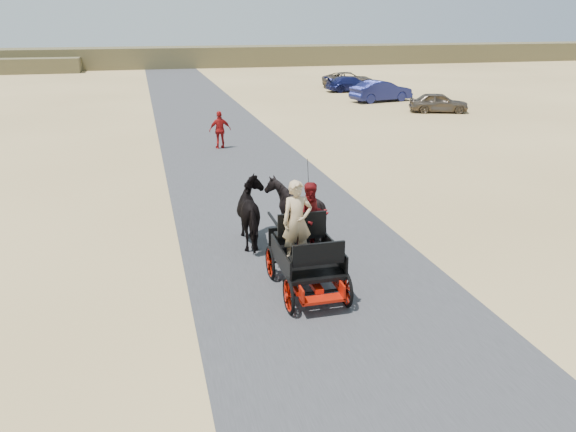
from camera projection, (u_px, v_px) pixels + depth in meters
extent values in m
plane|color=tan|center=(321.00, 282.00, 12.88)|extent=(140.00, 140.00, 0.00)
cube|color=#38383A|center=(321.00, 282.00, 12.88)|extent=(6.00, 140.00, 0.01)
cube|color=brown|center=(169.00, 57.00, 69.09)|extent=(140.00, 6.00, 2.40)
imported|color=black|center=(255.00, 213.00, 14.84)|extent=(0.91, 2.01, 1.70)
imported|color=black|center=(295.00, 210.00, 15.09)|extent=(1.37, 1.54, 1.70)
imported|color=tan|center=(297.00, 222.00, 11.97)|extent=(0.66, 0.43, 1.80)
imported|color=#660C0F|center=(312.00, 216.00, 12.63)|extent=(0.77, 0.60, 1.58)
imported|color=#9D1212|center=(220.00, 130.00, 25.83)|extent=(1.05, 0.52, 1.73)
imported|color=brown|center=(439.00, 102.00, 35.94)|extent=(3.96, 2.56, 1.25)
imported|color=navy|center=(381.00, 91.00, 40.63)|extent=(4.78, 2.47, 1.50)
imported|color=navy|center=(351.00, 84.00, 46.19)|extent=(4.25, 1.75, 1.23)
imported|color=brown|center=(349.00, 80.00, 48.88)|extent=(5.12, 3.26, 1.32)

